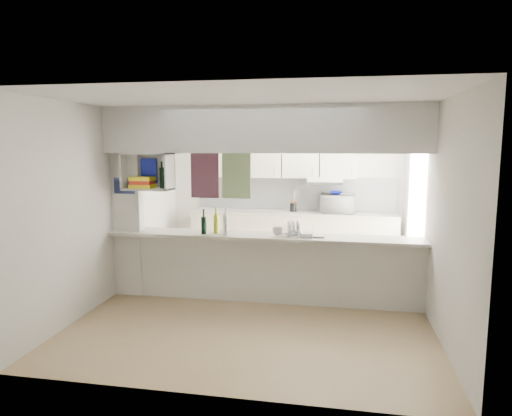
% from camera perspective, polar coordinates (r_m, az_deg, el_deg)
% --- Properties ---
extents(floor, '(4.80, 4.80, 0.00)m').
position_cam_1_polar(floor, '(6.32, 0.79, -11.54)').
color(floor, tan).
rests_on(floor, ground).
extents(ceiling, '(4.80, 4.80, 0.00)m').
position_cam_1_polar(ceiling, '(5.98, 0.83, 12.66)').
color(ceiling, white).
rests_on(ceiling, wall_back).
extents(wall_back, '(4.20, 0.00, 4.20)m').
position_cam_1_polar(wall_back, '(8.37, 3.53, 2.41)').
color(wall_back, silver).
rests_on(wall_back, floor).
extents(wall_left, '(0.00, 4.80, 4.80)m').
position_cam_1_polar(wall_left, '(6.69, -17.23, 0.64)').
color(wall_left, silver).
rests_on(wall_left, floor).
extents(wall_right, '(0.00, 4.80, 4.80)m').
position_cam_1_polar(wall_right, '(6.04, 20.87, -0.28)').
color(wall_right, silver).
rests_on(wall_right, floor).
extents(servery_partition, '(4.20, 0.50, 2.60)m').
position_cam_1_polar(servery_partition, '(6.01, -0.82, 3.65)').
color(servery_partition, silver).
rests_on(servery_partition, floor).
extents(cubby_shelf, '(0.65, 0.35, 0.50)m').
position_cam_1_polar(cubby_shelf, '(6.36, -13.38, 4.14)').
color(cubby_shelf, white).
rests_on(cubby_shelf, bulkhead).
extents(kitchen_run, '(3.60, 0.63, 2.24)m').
position_cam_1_polar(kitchen_run, '(8.16, 4.40, -1.11)').
color(kitchen_run, beige).
rests_on(kitchen_run, floor).
extents(microwave, '(0.59, 0.40, 0.33)m').
position_cam_1_polar(microwave, '(8.08, 10.15, 0.54)').
color(microwave, white).
rests_on(microwave, bench_top).
extents(bowl, '(0.23, 0.23, 0.06)m').
position_cam_1_polar(bowl, '(8.05, 9.99, 1.89)').
color(bowl, navy).
rests_on(bowl, microwave).
extents(dish_rack, '(0.46, 0.39, 0.21)m').
position_cam_1_polar(dish_rack, '(6.01, 5.02, -2.69)').
color(dish_rack, silver).
rests_on(dish_rack, breakfast_bar).
extents(cup, '(0.16, 0.16, 0.10)m').
position_cam_1_polar(cup, '(5.96, 2.69, -2.91)').
color(cup, white).
rests_on(cup, dish_rack).
extents(wine_bottles, '(0.37, 0.15, 0.37)m').
position_cam_1_polar(wine_bottles, '(6.11, -5.07, -2.01)').
color(wine_bottles, black).
rests_on(wine_bottles, breakfast_bar).
extents(plastic_tubs, '(0.49, 0.22, 0.07)m').
position_cam_1_polar(plastic_tubs, '(5.97, 5.35, -3.27)').
color(plastic_tubs, silver).
rests_on(plastic_tubs, breakfast_bar).
extents(utensil_jar, '(0.11, 0.11, 0.15)m').
position_cam_1_polar(utensil_jar, '(8.14, 4.68, 0.09)').
color(utensil_jar, black).
rests_on(utensil_jar, bench_top).
extents(knife_block, '(0.10, 0.08, 0.19)m').
position_cam_1_polar(knife_block, '(8.17, 4.73, 0.25)').
color(knife_block, brown).
rests_on(knife_block, bench_top).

